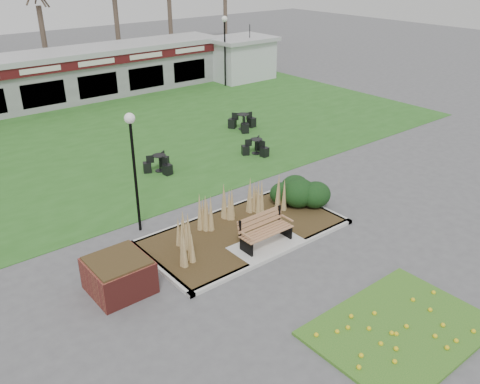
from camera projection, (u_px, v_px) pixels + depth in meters
ground at (270, 250)px, 15.22m from camera, size 100.00×100.00×0.00m
lawn at (97, 143)px, 23.63m from camera, size 34.00×16.00×0.02m
flower_bed at (400, 328)px, 11.96m from camera, size 4.20×3.00×0.16m
planting_bed at (271, 210)px, 16.73m from camera, size 6.75×3.40×1.27m
park_bench at (264, 229)px, 15.14m from camera, size 1.70×0.66×0.93m
brick_planter at (119, 275)px, 13.21m from camera, size 1.50×1.50×0.95m
food_pavilion at (33, 81)px, 28.59m from camera, size 24.60×3.40×2.90m
service_hut at (241, 58)px, 34.89m from camera, size 4.40×3.40×2.83m
lamp_post_mid_right at (132, 147)px, 15.08m from camera, size 0.32×0.32×3.88m
lamp_post_far_right at (225, 36)px, 32.22m from camera, size 0.37×0.37×4.43m
bistro_set_b at (256, 149)px, 22.28m from camera, size 1.26×1.16×0.67m
bistro_set_c at (160, 166)px, 20.51m from camera, size 1.29×1.19×0.69m
bistro_set_d at (243, 124)px, 25.32m from camera, size 1.28×1.47×0.78m
patio_umbrella at (250, 56)px, 34.55m from camera, size 2.13×2.17×2.58m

